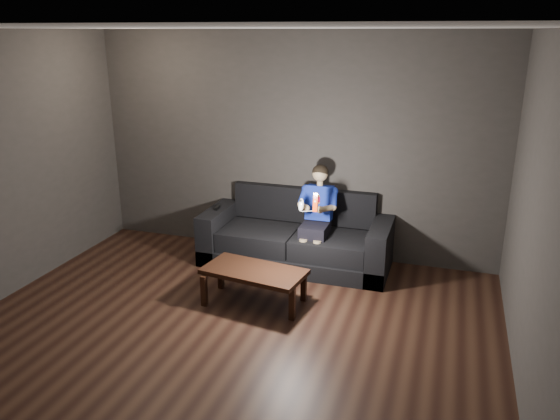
% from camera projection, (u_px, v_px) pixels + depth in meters
% --- Properties ---
extents(floor, '(5.00, 5.00, 0.00)m').
position_uv_depth(floor, '(209.00, 354.00, 4.75)').
color(floor, black).
rests_on(floor, ground).
extents(back_wall, '(5.00, 0.04, 2.70)m').
position_uv_depth(back_wall, '(292.00, 146.00, 6.59)').
color(back_wall, '#36332F').
rests_on(back_wall, ground).
extents(right_wall, '(0.04, 5.00, 2.70)m').
position_uv_depth(right_wall, '(546.00, 242.00, 3.60)').
color(right_wall, '#36332F').
rests_on(right_wall, ground).
extents(ceiling, '(5.00, 5.00, 0.02)m').
position_uv_depth(ceiling, '(194.00, 28.00, 3.91)').
color(ceiling, white).
rests_on(ceiling, back_wall).
extents(sofa, '(2.22, 0.96, 0.86)m').
position_uv_depth(sofa, '(297.00, 240.00, 6.56)').
color(sofa, black).
rests_on(sofa, floor).
extents(child, '(0.45, 0.56, 1.12)m').
position_uv_depth(child, '(317.00, 209.00, 6.29)').
color(child, black).
rests_on(child, sofa).
extents(wii_remote_red, '(0.05, 0.08, 0.20)m').
position_uv_depth(wii_remote_red, '(316.00, 202.00, 5.81)').
color(wii_remote_red, red).
rests_on(wii_remote_red, child).
extents(nunchuk_white, '(0.06, 0.09, 0.15)m').
position_uv_depth(nunchuk_white, '(301.00, 205.00, 5.88)').
color(nunchuk_white, white).
rests_on(nunchuk_white, child).
extents(wii_remote_black, '(0.06, 0.16, 0.03)m').
position_uv_depth(wii_remote_black, '(217.00, 207.00, 6.67)').
color(wii_remote_black, black).
rests_on(wii_remote_black, sofa).
extents(coffee_table, '(1.09, 0.66, 0.37)m').
position_uv_depth(coffee_table, '(254.00, 274.00, 5.55)').
color(coffee_table, black).
rests_on(coffee_table, floor).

